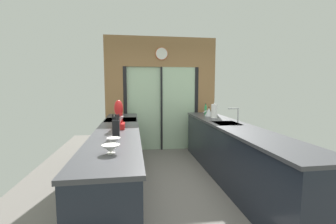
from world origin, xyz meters
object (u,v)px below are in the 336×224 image
at_px(mixing_bowl_near, 111,149).
at_px(kettle, 209,112).
at_px(mixing_bowl_far, 114,141).
at_px(paper_towel_roll, 214,111).
at_px(soap_bottle, 206,110).
at_px(oven_range, 122,144).
at_px(stand_mixer, 119,118).
at_px(knife_block, 116,128).

xyz_separation_m(mixing_bowl_near, kettle, (1.78, 2.51, 0.04)).
relative_size(mixing_bowl_far, paper_towel_roll, 0.48).
bearing_deg(soap_bottle, oven_range, -165.42).
xyz_separation_m(stand_mixer, soap_bottle, (1.78, 1.42, -0.06)).
relative_size(mixing_bowl_near, mixing_bowl_far, 1.16).
bearing_deg(mixing_bowl_near, oven_range, 90.47).
distance_m(mixing_bowl_near, knife_block, 0.71).
bearing_deg(mixing_bowl_far, oven_range, 90.54).
distance_m(mixing_bowl_far, paper_towel_roll, 2.58).
distance_m(oven_range, mixing_bowl_far, 2.00).
bearing_deg(stand_mixer, mixing_bowl_near, -90.00).
distance_m(kettle, paper_towel_roll, 0.33).
xyz_separation_m(mixing_bowl_far, knife_block, (0.00, 0.39, 0.07)).
distance_m(stand_mixer, soap_bottle, 2.28).
relative_size(knife_block, stand_mixer, 0.67).
bearing_deg(stand_mixer, paper_towel_roll, 26.07).
relative_size(stand_mixer, kettle, 1.59).
relative_size(knife_block, soap_bottle, 1.15).
xyz_separation_m(mixing_bowl_far, kettle, (1.78, 2.19, 0.04)).
xyz_separation_m(oven_range, mixing_bowl_far, (0.02, -1.94, 0.51)).
height_order(mixing_bowl_near, stand_mixer, stand_mixer).
distance_m(oven_range, mixing_bowl_near, 2.32).
xyz_separation_m(kettle, paper_towel_roll, (-0.00, -0.33, 0.05)).
height_order(oven_range, mixing_bowl_near, mixing_bowl_near).
xyz_separation_m(oven_range, stand_mixer, (0.02, -0.95, 0.63)).
height_order(mixing_bowl_far, soap_bottle, soap_bottle).
bearing_deg(paper_towel_roll, soap_bottle, 90.00).
distance_m(oven_range, stand_mixer, 1.14).
height_order(oven_range, knife_block, knife_block).
distance_m(mixing_bowl_near, paper_towel_roll, 2.82).
xyz_separation_m(oven_range, mixing_bowl_near, (0.02, -2.26, 0.51)).
bearing_deg(soap_bottle, mixing_bowl_far, -126.48).
bearing_deg(stand_mixer, oven_range, 91.11).
xyz_separation_m(mixing_bowl_near, knife_block, (0.00, 0.71, 0.07)).
relative_size(mixing_bowl_near, soap_bottle, 0.69).
relative_size(mixing_bowl_near, kettle, 0.64).
bearing_deg(mixing_bowl_near, mixing_bowl_far, 90.00).
relative_size(oven_range, mixing_bowl_far, 6.27).
bearing_deg(oven_range, stand_mixer, -88.89).
height_order(mixing_bowl_far, paper_towel_roll, paper_towel_roll).
bearing_deg(knife_block, mixing_bowl_near, -90.00).
bearing_deg(paper_towel_roll, mixing_bowl_near, -129.18).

